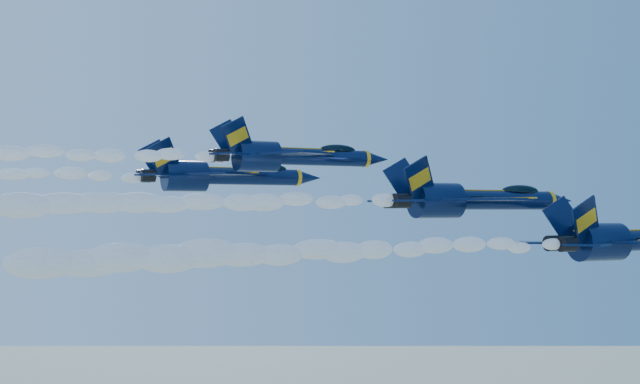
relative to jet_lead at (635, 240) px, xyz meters
name	(u,v)px	position (x,y,z in m)	size (l,w,h in m)	color
jet_lead	(635,240)	(0.00, 0.00, 0.00)	(19.61, 16.09, 7.29)	#081436
smoke_trail_jet_lead	(324,252)	(-28.31, 0.00, -0.43)	(39.86, 2.19, 1.97)	white
jet_second	(474,199)	(-10.51, 7.47, 3.31)	(18.84, 15.45, 7.00)	#081436
smoke_trail_jet_second	(145,203)	(-38.49, 7.47, 2.89)	(39.86, 2.10, 1.89)	white
jet_third	(293,156)	(-24.38, 13.51, 6.89)	(16.24, 13.33, 6.04)	#081436
jet_fourth	(222,175)	(-27.58, 21.57, 5.50)	(17.38, 14.26, 6.46)	#081436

